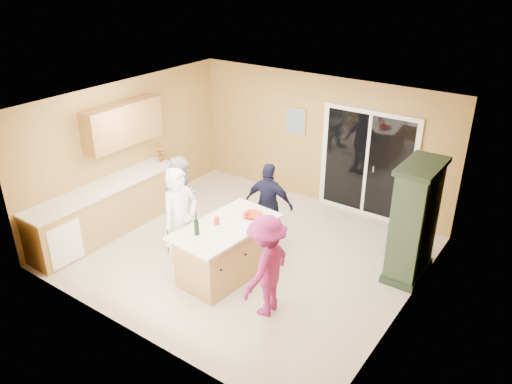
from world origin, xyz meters
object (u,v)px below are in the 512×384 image
Objects in this scene: woman_navy at (269,204)px; woman_magenta at (267,266)px; woman_grey at (183,203)px; green_hutch at (414,223)px; kitchen_island at (227,252)px; woman_white at (181,221)px.

woman_magenta is (1.04, -1.61, 0.02)m from woman_navy.
woman_grey is 2.24m from woman_magenta.
green_hutch is 1.14× the size of woman_grey.
green_hutch is at bearing 145.32° from woman_magenta.
woman_grey reaches higher than woman_magenta.
woman_grey is at bearing 172.00° from kitchen_island.
woman_magenta is (2.14, -0.65, -0.07)m from woman_grey.
woman_navy is 1.91m from woman_magenta.
green_hutch reaches higher than woman_white.
woman_white reaches higher than woman_grey.
woman_white is at bearing 55.82° from woman_navy.
woman_magenta is at bearing -85.46° from woman_white.
woman_white is at bearing -151.81° from kitchen_island.
kitchen_island is 1.27m from woman_navy.
woman_grey is at bearing 48.05° from woman_white.
kitchen_island is at bearing -112.77° from woman_magenta.
woman_magenta is (-1.33, -2.07, -0.16)m from green_hutch.
green_hutch reaches higher than woman_magenta.
woman_grey is 1.12× the size of woman_navy.
woman_grey is at bearing 29.95° from woman_navy.
kitchen_island is 0.86m from woman_white.
kitchen_island is 1.07× the size of woman_grey.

